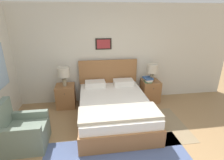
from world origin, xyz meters
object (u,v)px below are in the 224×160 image
at_px(nightstand_near_window, 66,96).
at_px(table_lamp_by_door, 153,69).
at_px(bed, 114,108).
at_px(table_lamp_near_window, 64,73).
at_px(nightstand_by_door, 150,91).
at_px(armchair, 22,133).

height_order(nightstand_near_window, table_lamp_by_door, table_lamp_by_door).
relative_size(nightstand_near_window, table_lamp_by_door, 1.24).
xyz_separation_m(bed, table_lamp_by_door, (1.17, 0.78, 0.64)).
bearing_deg(table_lamp_near_window, nightstand_by_door, 0.63).
bearing_deg(nightstand_by_door, armchair, -153.79).
height_order(nightstand_by_door, table_lamp_near_window, table_lamp_near_window).
bearing_deg(table_lamp_by_door, table_lamp_near_window, 180.00).
distance_m(bed, nightstand_near_window, 1.41).
bearing_deg(nightstand_near_window, armchair, -113.65).
bearing_deg(armchair, bed, 110.23).
xyz_separation_m(nightstand_near_window, table_lamp_by_door, (2.33, -0.03, 0.64)).
height_order(bed, table_lamp_near_window, bed).
relative_size(nightstand_near_window, table_lamp_near_window, 1.24).
xyz_separation_m(nightstand_by_door, table_lamp_by_door, (0.01, -0.03, 0.64)).
bearing_deg(armchair, nightstand_near_window, 156.66).
xyz_separation_m(table_lamp_near_window, table_lamp_by_door, (2.32, 0.00, 0.00)).
height_order(armchair, nightstand_by_door, armchair).
height_order(bed, armchair, bed).
relative_size(armchair, table_lamp_near_window, 1.83).
bearing_deg(table_lamp_by_door, bed, -146.37).
height_order(bed, table_lamp_by_door, bed).
height_order(table_lamp_near_window, table_lamp_by_door, same).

